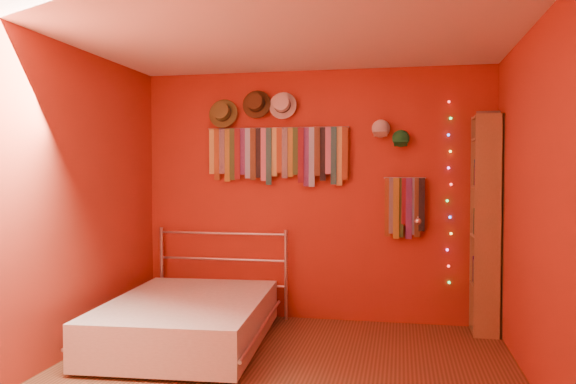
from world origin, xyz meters
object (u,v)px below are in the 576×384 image
Objects in this scene: bookshelf at (490,223)px; bed at (188,319)px; tie_rack at (278,153)px; reading_lamp at (418,221)px.

bed is (-2.59, -0.83, -0.81)m from bookshelf.
tie_rack is 0.76× the size of bed.
bookshelf is at bearing -4.39° from tie_rack.
bookshelf is at bearing 13.93° from bed.
tie_rack is 1.53m from reading_lamp.
bookshelf reaches higher than tie_rack.
tie_rack is 2.13m from bookshelf.
tie_rack reaches higher than reading_lamp.
reading_lamp is 2.27m from bed.
bookshelf is at bearing -0.05° from reading_lamp.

